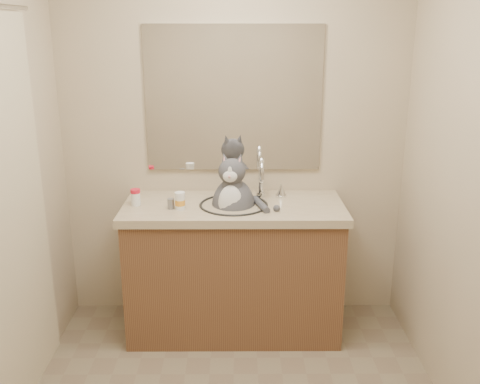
# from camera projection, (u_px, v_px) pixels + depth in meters

# --- Properties ---
(room) EXTENTS (2.22, 2.52, 2.42)m
(room) POSITION_uv_depth(u_px,v_px,m) (232.00, 197.00, 2.22)
(room) COLOR #7D6F56
(room) RESTS_ON ground
(vanity) EXTENTS (1.34, 0.59, 1.12)m
(vanity) POSITION_uv_depth(u_px,v_px,m) (234.00, 265.00, 3.37)
(vanity) COLOR brown
(vanity) RESTS_ON ground
(mirror) EXTENTS (1.10, 0.02, 0.90)m
(mirror) POSITION_uv_depth(u_px,v_px,m) (234.00, 99.00, 3.33)
(mirror) COLOR white
(mirror) RESTS_ON room
(cat) EXTENTS (0.37, 0.35, 0.53)m
(cat) POSITION_uv_depth(u_px,v_px,m) (233.00, 203.00, 3.24)
(cat) COLOR #4B4A50
(cat) RESTS_ON vanity
(pill_bottle_redcap) EXTENTS (0.07, 0.07, 0.10)m
(pill_bottle_redcap) POSITION_uv_depth(u_px,v_px,m) (136.00, 197.00, 3.21)
(pill_bottle_redcap) COLOR white
(pill_bottle_redcap) RESTS_ON vanity
(pill_bottle_orange) EXTENTS (0.07, 0.07, 0.10)m
(pill_bottle_orange) POSITION_uv_depth(u_px,v_px,m) (180.00, 201.00, 3.14)
(pill_bottle_orange) COLOR white
(pill_bottle_orange) RESTS_ON vanity
(grey_canister) EXTENTS (0.04, 0.04, 0.06)m
(grey_canister) POSITION_uv_depth(u_px,v_px,m) (171.00, 204.00, 3.15)
(grey_canister) COLOR slate
(grey_canister) RESTS_ON vanity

